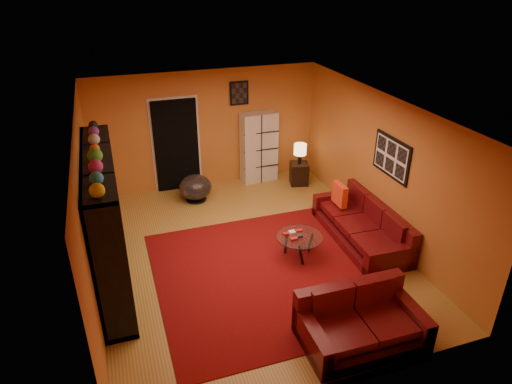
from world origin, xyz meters
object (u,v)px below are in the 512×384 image
object	(u,v)px
entertainment_unit	(107,222)
coffee_table	(300,239)
sofa	(365,225)
side_table	(299,174)
bowl_chair	(195,187)
storage_cabinet	(259,147)
tv	(111,225)
table_lamp	(300,150)
loveseat	(359,320)

from	to	relation	value
entertainment_unit	coffee_table	size ratio (longest dim) A/B	3.78
sofa	side_table	xyz separation A→B (m)	(-0.18, 2.57, -0.03)
sofa	bowl_chair	bearing A→B (deg)	138.00
sofa	coffee_table	distance (m)	1.37
storage_cabinet	bowl_chair	size ratio (longest dim) A/B	2.34
tv	storage_cabinet	distance (m)	4.37
bowl_chair	table_lamp	xyz separation A→B (m)	(2.43, 0.05, 0.52)
bowl_chair	side_table	size ratio (longest dim) A/B	1.39
entertainment_unit	table_lamp	distance (m)	4.82
bowl_chair	table_lamp	bearing A→B (deg)	1.28
entertainment_unit	tv	xyz separation A→B (m)	(0.05, 0.03, -0.08)
coffee_table	bowl_chair	size ratio (longest dim) A/B	1.14
sofa	loveseat	xyz separation A→B (m)	(-1.37, -2.15, -0.00)
entertainment_unit	storage_cabinet	world-z (taller)	entertainment_unit
tv	side_table	xyz separation A→B (m)	(4.18, 2.28, -0.72)
sofa	coffee_table	world-z (taller)	sofa
entertainment_unit	loveseat	bearing A→B (deg)	-38.39
coffee_table	tv	bearing A→B (deg)	171.90
loveseat	bowl_chair	xyz separation A→B (m)	(-1.24, 4.67, 0.02)
sofa	loveseat	bearing A→B (deg)	-120.52
table_lamp	storage_cabinet	bearing A→B (deg)	148.58
coffee_table	storage_cabinet	distance (m)	3.26
entertainment_unit	table_lamp	bearing A→B (deg)	28.61
sofa	entertainment_unit	bearing A→B (deg)	178.53
tv	side_table	bearing A→B (deg)	-61.37
storage_cabinet	tv	bearing A→B (deg)	-144.63
storage_cabinet	table_lamp	bearing A→B (deg)	-35.50
loveseat	bowl_chair	world-z (taller)	loveseat
table_lamp	sofa	bearing A→B (deg)	-85.90
side_table	table_lamp	world-z (taller)	table_lamp
storage_cabinet	side_table	xyz separation A→B (m)	(0.81, -0.49, -0.56)
coffee_table	bowl_chair	world-z (taller)	bowl_chair
bowl_chair	entertainment_unit	bearing A→B (deg)	-128.68
entertainment_unit	storage_cabinet	distance (m)	4.43
tv	loveseat	distance (m)	3.92
tv	side_table	distance (m)	4.82
entertainment_unit	loveseat	distance (m)	3.96
coffee_table	side_table	bearing A→B (deg)	66.53
coffee_table	side_table	size ratio (longest dim) A/B	1.59
coffee_table	table_lamp	xyz separation A→B (m)	(1.18, 2.71, 0.47)
loveseat	table_lamp	size ratio (longest dim) A/B	3.49
entertainment_unit	side_table	xyz separation A→B (m)	(4.23, 2.31, -0.80)
entertainment_unit	tv	world-z (taller)	entertainment_unit
entertainment_unit	tv	bearing A→B (deg)	26.68
storage_cabinet	table_lamp	xyz separation A→B (m)	(0.81, -0.49, 0.02)
entertainment_unit	sofa	xyz separation A→B (m)	(4.41, -0.26, -0.77)
side_table	table_lamp	size ratio (longest dim) A/B	1.07
sofa	storage_cabinet	size ratio (longest dim) A/B	1.41
table_lamp	side_table	bearing A→B (deg)	0.00
tv	table_lamp	size ratio (longest dim) A/B	1.88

